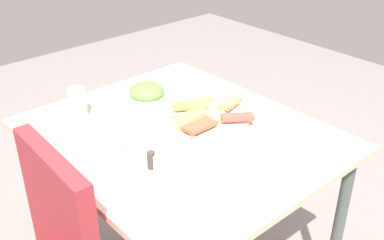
# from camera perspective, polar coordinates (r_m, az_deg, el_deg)

# --- Properties ---
(dining_table) EXTENTS (1.06, 0.91, 0.75)m
(dining_table) POSITION_cam_1_polar(r_m,az_deg,el_deg) (1.74, -1.35, -3.90)
(dining_table) COLOR beige
(dining_table) RESTS_ON ground_plane
(pide_platter) EXTENTS (0.32, 0.34, 0.05)m
(pide_platter) POSITION_cam_1_polar(r_m,az_deg,el_deg) (1.78, 1.93, 0.47)
(pide_platter) COLOR white
(pide_platter) RESTS_ON dining_table
(salad_plate_greens) EXTENTS (0.22, 0.22, 0.06)m
(salad_plate_greens) POSITION_cam_1_polar(r_m,az_deg,el_deg) (1.62, -10.06, -2.82)
(salad_plate_greens) COLOR white
(salad_plate_greens) RESTS_ON dining_table
(salad_plate_rice) EXTENTS (0.21, 0.21, 0.07)m
(salad_plate_rice) POSITION_cam_1_polar(r_m,az_deg,el_deg) (1.96, -5.58, 3.40)
(salad_plate_rice) COLOR white
(salad_plate_rice) RESTS_ON dining_table
(soda_can) EXTENTS (0.09, 0.09, 0.12)m
(soda_can) POSITION_cam_1_polar(r_m,az_deg,el_deg) (1.83, -13.85, 2.02)
(soda_can) COLOR silver
(soda_can) RESTS_ON dining_table
(drinking_glass) EXTENTS (0.07, 0.07, 0.09)m
(drinking_glass) POSITION_cam_1_polar(r_m,az_deg,el_deg) (1.50, 1.33, -4.05)
(drinking_glass) COLOR silver
(drinking_glass) RESTS_ON dining_table
(paper_napkin) EXTENTS (0.15, 0.15, 0.00)m
(paper_napkin) POSITION_cam_1_polar(r_m,az_deg,el_deg) (1.34, 3.58, -11.10)
(paper_napkin) COLOR white
(paper_napkin) RESTS_ON dining_table
(fork) EXTENTS (0.18, 0.06, 0.00)m
(fork) POSITION_cam_1_polar(r_m,az_deg,el_deg) (1.34, 4.14, -10.64)
(fork) COLOR silver
(fork) RESTS_ON paper_napkin
(spoon) EXTENTS (0.17, 0.06, 0.00)m
(spoon) POSITION_cam_1_polar(r_m,az_deg,el_deg) (1.32, 3.02, -11.31)
(spoon) COLOR silver
(spoon) RESTS_ON paper_napkin
(condiment_caddy) EXTENTS (0.11, 0.11, 0.07)m
(condiment_caddy) POSITION_cam_1_polar(r_m,az_deg,el_deg) (1.48, -4.64, -5.83)
(condiment_caddy) COLOR #B2B2B7
(condiment_caddy) RESTS_ON dining_table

